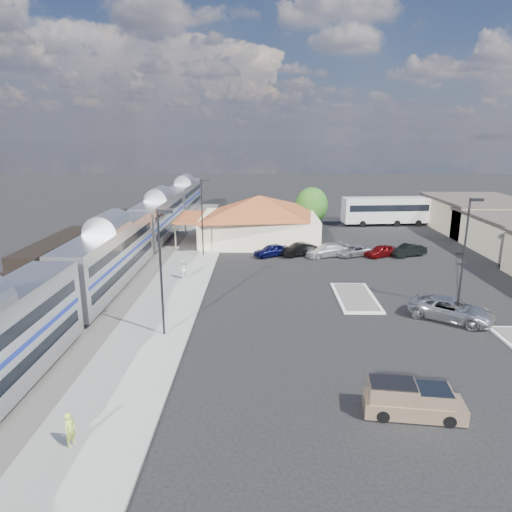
{
  "coord_description": "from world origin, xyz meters",
  "views": [
    {
      "loc": [
        -4.18,
        -35.47,
        13.58
      ],
      "look_at": [
        -4.7,
        5.69,
        2.8
      ],
      "focal_mm": 32.0,
      "sensor_mm": 36.0,
      "label": 1
    }
  ],
  "objects_px": {
    "suv": "(451,309)",
    "station_depot": "(259,218)",
    "coach_bus": "(386,209)",
    "pickup_truck": "(414,401)"
  },
  "relations": [
    {
      "from": "suv",
      "to": "station_depot",
      "type": "bearing_deg",
      "value": 63.84
    },
    {
      "from": "station_depot",
      "to": "coach_bus",
      "type": "relative_size",
      "value": 1.32
    },
    {
      "from": "station_depot",
      "to": "suv",
      "type": "xyz_separation_m",
      "value": [
        14.84,
        -26.78,
        -2.28
      ]
    },
    {
      "from": "pickup_truck",
      "to": "suv",
      "type": "xyz_separation_m",
      "value": [
        6.83,
        12.39,
        0.06
      ]
    },
    {
      "from": "pickup_truck",
      "to": "suv",
      "type": "bearing_deg",
      "value": -22.0
    },
    {
      "from": "pickup_truck",
      "to": "coach_bus",
      "type": "bearing_deg",
      "value": -6.31
    },
    {
      "from": "station_depot",
      "to": "coach_bus",
      "type": "distance_m",
      "value": 23.32
    },
    {
      "from": "suv",
      "to": "pickup_truck",
      "type": "bearing_deg",
      "value": -174.02
    },
    {
      "from": "suv",
      "to": "coach_bus",
      "type": "relative_size",
      "value": 0.44
    },
    {
      "from": "pickup_truck",
      "to": "suv",
      "type": "distance_m",
      "value": 14.15
    }
  ]
}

